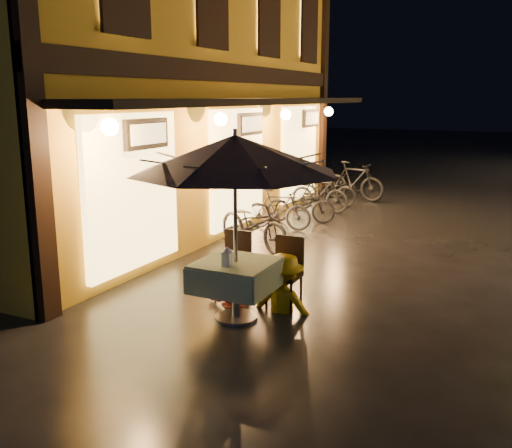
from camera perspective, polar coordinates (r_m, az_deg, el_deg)
The scene contains 15 objects.
ground at distance 7.39m, azimuth 7.79°, elevation -10.09°, with size 90.00×90.00×0.00m, color black.
west_building at distance 13.10m, azimuth -11.17°, elevation 16.20°, with size 5.90×11.40×7.40m.
cafe_table at distance 7.37m, azimuth -2.03°, elevation -5.20°, with size 0.99×0.99×0.78m.
patio_umbrella at distance 7.05m, azimuth -2.13°, elevation 6.98°, with size 2.66×2.66×2.46m.
cafe_chair_left at distance 8.18m, azimuth -2.12°, elevation -3.73°, with size 0.42×0.42×0.97m.
cafe_chair_right at distance 7.85m, azimuth 3.07°, elevation -4.44°, with size 0.42×0.42×0.97m.
table_lantern at distance 7.08m, azimuth -2.90°, elevation -3.15°, with size 0.16×0.16×0.25m.
person_orange at distance 7.94m, azimuth -2.54°, elevation -2.99°, with size 0.68×0.53×1.41m, color #E04F32.
person_yellow at distance 7.63m, azimuth 2.81°, elevation -3.15°, with size 0.99×0.57×1.53m, color #CE9F08.
bicycle_0 at distance 10.76m, azimuth -0.22°, elevation 0.01°, with size 0.65×1.87×0.98m, color black.
bicycle_1 at distance 12.39m, azimuth 2.22°, elevation 1.45°, with size 0.42×1.47×0.89m, color black.
bicycle_2 at distance 13.11m, azimuth 4.48°, elevation 1.91°, with size 0.55×1.57×0.83m, color black.
bicycle_3 at distance 14.43m, azimuth 6.38°, elevation 3.07°, with size 0.44×1.55×0.93m, color black.
bicycle_4 at distance 15.27m, azimuth 7.06°, elevation 3.44°, with size 0.57×1.64×0.86m, color black.
bicycle_5 at distance 16.18m, azimuth 9.75°, elevation 4.25°, with size 0.51×1.79×1.08m, color black.
Camera 1 is at (2.04, -6.52, 2.84)m, focal length 40.00 mm.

